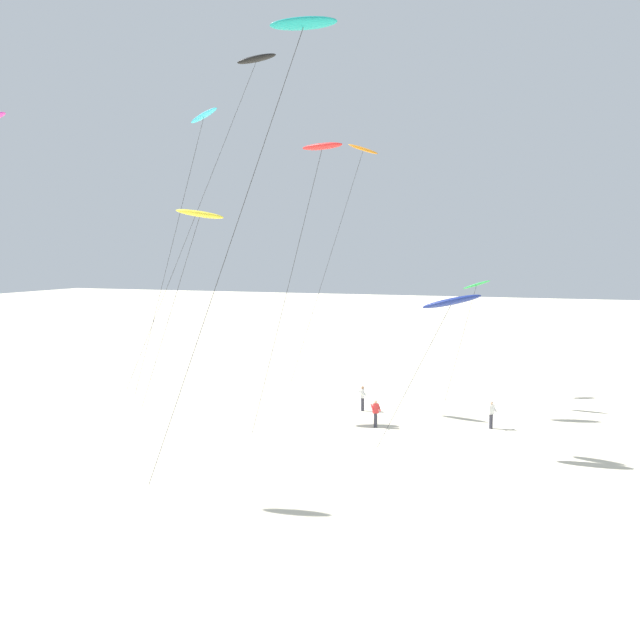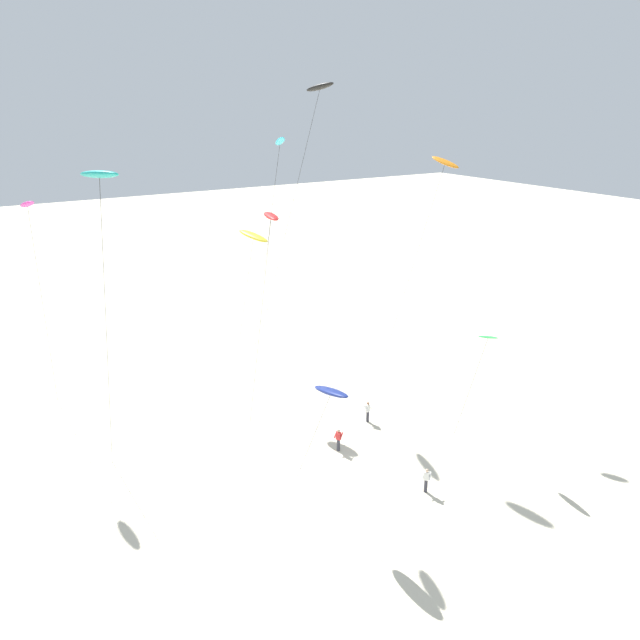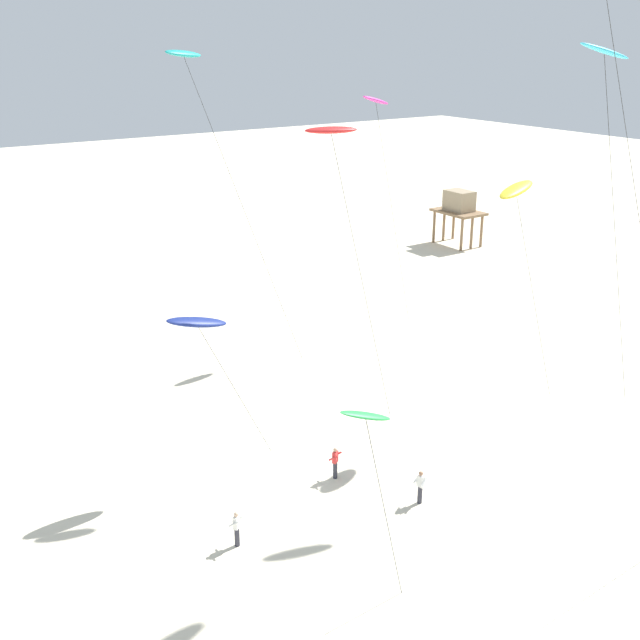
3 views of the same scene
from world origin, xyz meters
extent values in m
plane|color=beige|center=(0.00, 0.00, 0.00)|extent=(260.00, 260.00, 0.00)
ellipsoid|color=green|center=(10.94, -1.45, 8.35)|extent=(0.85, 2.02, 0.81)
cylinder|color=#262626|center=(10.91, -0.44, 4.14)|extent=(0.09, 2.05, 8.30)
ellipsoid|color=yellow|center=(2.05, 14.89, 13.00)|extent=(1.86, 3.30, 0.91)
cylinder|color=#262626|center=(1.98, 17.21, 6.42)|extent=(0.18, 4.68, 12.86)
ellipsoid|color=red|center=(-1.12, 5.39, 16.32)|extent=(1.41, 2.72, 0.42)
cylinder|color=#262626|center=(-1.19, 7.55, 8.10)|extent=(0.17, 4.34, 16.21)
ellipsoid|color=#D8339E|center=(-12.99, 17.21, 16.40)|extent=(1.04, 2.54, 0.92)
cylinder|color=#262626|center=(-13.05, 19.09, 8.15)|extent=(0.15, 3.79, 16.30)
ellipsoid|color=navy|center=(-1.48, -1.87, 8.03)|extent=(0.96, 3.12, 1.19)
cylinder|color=#262626|center=(-1.54, 0.06, 3.95)|extent=(0.15, 3.88, 7.90)
ellipsoid|color=teal|center=(-11.01, 2.55, 19.58)|extent=(1.81, 2.81, 0.72)
cylinder|color=#262626|center=(-11.13, 6.33, 9.73)|extent=(0.28, 7.57, 19.47)
cylinder|color=#262626|center=(6.87, 18.68, 11.79)|extent=(0.39, 11.08, 23.58)
ellipsoid|color=#33BFE0|center=(5.37, 16.35, 19.85)|extent=(1.54, 2.73, 0.96)
cylinder|color=#262626|center=(5.27, 19.37, 9.88)|extent=(0.23, 6.06, 19.76)
cylinder|color=#33333D|center=(2.48, 3.25, 0.44)|extent=(0.22, 0.22, 0.88)
cube|color=red|center=(2.48, 3.25, 1.17)|extent=(0.35, 0.39, 0.58)
sphere|color=tan|center=(2.48, 3.25, 1.57)|extent=(0.20, 0.20, 0.20)
cylinder|color=red|center=(2.59, 3.06, 1.22)|extent=(0.47, 0.34, 0.39)
cylinder|color=red|center=(2.36, 3.44, 1.22)|extent=(0.47, 0.34, 0.39)
cylinder|color=#33333D|center=(4.61, -3.34, 0.44)|extent=(0.22, 0.22, 0.88)
cube|color=white|center=(4.61, -3.34, 1.17)|extent=(0.36, 0.39, 0.58)
sphere|color=beige|center=(4.61, -3.34, 1.57)|extent=(0.20, 0.20, 0.20)
cylinder|color=white|center=(4.74, -3.51, 1.22)|extent=(0.46, 0.37, 0.39)
cylinder|color=white|center=(4.48, -3.16, 1.22)|extent=(0.46, 0.37, 0.39)
cylinder|color=#33333D|center=(6.46, 5.28, 0.44)|extent=(0.22, 0.22, 0.88)
cube|color=white|center=(6.46, 5.28, 1.17)|extent=(0.38, 0.27, 0.58)
sphere|color=#9E7051|center=(6.46, 5.28, 1.57)|extent=(0.20, 0.20, 0.20)
cylinder|color=white|center=(6.68, 5.33, 1.22)|extent=(0.20, 0.51, 0.39)
cylinder|color=white|center=(6.25, 5.23, 1.22)|extent=(0.20, 0.51, 0.39)
cylinder|color=#846647|center=(-29.85, 38.31, 1.66)|extent=(0.28, 0.28, 3.32)
cylinder|color=#846647|center=(-25.72, 38.31, 1.66)|extent=(0.28, 0.28, 3.32)
cylinder|color=#846647|center=(-29.85, 41.04, 1.66)|extent=(0.28, 0.28, 3.32)
cylinder|color=#846647|center=(-25.72, 41.04, 1.66)|extent=(0.28, 0.28, 3.32)
cylinder|color=#846647|center=(-29.85, 39.68, 1.66)|extent=(0.28, 0.28, 3.32)
cylinder|color=#846647|center=(-25.72, 39.68, 1.66)|extent=(0.28, 0.28, 3.32)
cube|color=#846647|center=(-27.79, 39.68, 3.44)|extent=(5.16, 3.41, 0.24)
cube|color=#9E896B|center=(-27.79, 39.68, 4.59)|extent=(2.84, 2.05, 2.06)
camera|label=1|loc=(-37.64, -7.97, 10.59)|focal=39.29mm
camera|label=2|loc=(-16.09, -24.47, 22.42)|focal=31.59mm
camera|label=3|loc=(30.07, -16.14, 20.64)|focal=44.16mm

